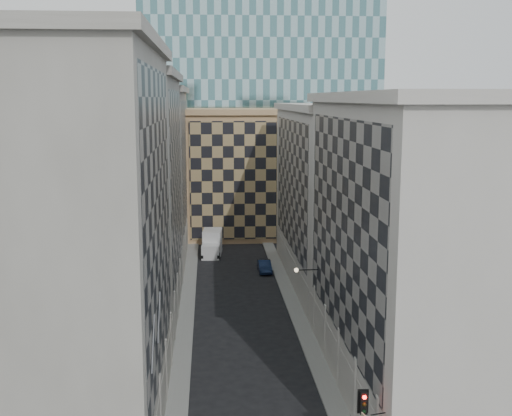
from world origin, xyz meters
name	(u,v)px	position (x,y,z in m)	size (l,w,h in m)	color
sidewalk_west	(186,319)	(-5.25, 30.00, 0.07)	(1.50, 100.00, 0.15)	gray
sidewalk_east	(298,316)	(5.25, 30.00, 0.07)	(1.50, 100.00, 0.15)	gray
bldg_left_a	(77,241)	(-10.88, 11.00, 11.82)	(10.80, 22.80, 23.70)	gray
bldg_left_b	(124,195)	(-10.88, 33.00, 11.32)	(10.80, 22.80, 22.70)	gray
bldg_left_c	(147,173)	(-10.88, 55.00, 10.83)	(10.80, 22.80, 21.70)	gray
bldg_right_a	(411,245)	(10.88, 15.00, 10.32)	(10.80, 26.80, 20.70)	#B8B4A9
bldg_right_b	(335,194)	(10.89, 42.00, 9.85)	(10.80, 28.80, 19.70)	#B8B4A9
tan_block	(242,172)	(2.00, 67.90, 9.44)	(16.80, 14.80, 18.80)	tan
church_tower	(225,58)	(0.00, 82.00, 26.95)	(7.20, 7.20, 51.50)	#2F2925
flagpoles_left	(156,329)	(-5.90, 6.00, 8.00)	(0.10, 6.33, 2.33)	gray
bracket_lamp	(298,270)	(4.38, 24.00, 6.20)	(1.98, 0.36, 0.36)	black
traffic_light	(363,415)	(5.13, 4.21, 3.58)	(0.60, 0.51, 4.79)	black
box_truck	(212,244)	(-2.64, 54.99, 1.39)	(2.84, 6.00, 3.19)	silver
dark_car	(265,266)	(3.50, 46.00, 0.69)	(1.46, 4.19, 1.38)	#101D3B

